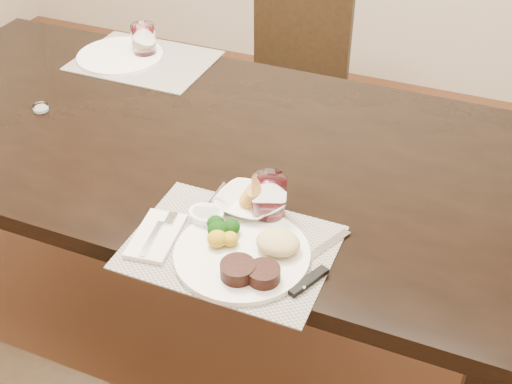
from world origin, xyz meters
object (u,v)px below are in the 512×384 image
at_px(chair_far, 292,73).
at_px(far_plate, 120,56).
at_px(steak_knife, 313,272).
at_px(dinner_plate, 247,253).
at_px(wine_glass_near, 269,200).
at_px(cracker_bowl, 248,202).

distance_m(chair_far, far_plate, 0.77).
bearing_deg(far_plate, steak_knife, -38.11).
bearing_deg(dinner_plate, chair_far, 106.30).
height_order(dinner_plate, wine_glass_near, wine_glass_near).
distance_m(dinner_plate, wine_glass_near, 0.16).
relative_size(dinner_plate, far_plate, 1.03).
xyz_separation_m(dinner_plate, steak_knife, (0.15, 0.01, -0.01)).
xyz_separation_m(chair_far, dinner_plate, (0.38, -1.35, 0.27)).
bearing_deg(steak_knife, wine_glass_near, 162.23).
distance_m(chair_far, cracker_bowl, 1.25).
bearing_deg(wine_glass_near, far_plate, 142.77).
xyz_separation_m(chair_far, steak_knife, (0.53, -1.34, 0.26)).
height_order(dinner_plate, steak_knife, dinner_plate).
bearing_deg(wine_glass_near, cracker_bowl, 172.15).
distance_m(dinner_plate, cracker_bowl, 0.18).
bearing_deg(dinner_plate, wine_glass_near, 94.57).
height_order(chair_far, far_plate, chair_far).
relative_size(chair_far, far_plate, 3.04).
relative_size(dinner_plate, wine_glass_near, 2.70).
distance_m(chair_far, dinner_plate, 1.42).
relative_size(chair_far, dinner_plate, 2.95).
bearing_deg(wine_glass_near, steak_knife, -42.20).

